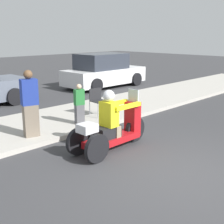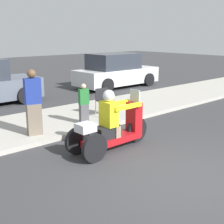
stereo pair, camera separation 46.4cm
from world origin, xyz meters
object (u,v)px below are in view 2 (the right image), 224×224
at_px(motorcycle_trike, 112,128).
at_px(parked_car_lot_center, 116,71).
at_px(spectator_mid_group, 33,104).
at_px(spectator_far_back, 84,104).
at_px(folding_chair_set_back, 104,99).

bearing_deg(motorcycle_trike, parked_car_lot_center, 47.15).
bearing_deg(spectator_mid_group, motorcycle_trike, -62.88).
height_order(motorcycle_trike, spectator_far_back, motorcycle_trike).
distance_m(spectator_mid_group, folding_chair_set_back, 2.57).
relative_size(spectator_far_back, folding_chair_set_back, 1.37).
xyz_separation_m(folding_chair_set_back, parked_car_lot_center, (4.24, 4.12, 0.14)).
xyz_separation_m(spectator_mid_group, folding_chair_set_back, (2.53, 0.33, -0.28)).
distance_m(spectator_mid_group, parked_car_lot_center, 8.11).
height_order(motorcycle_trike, folding_chair_set_back, motorcycle_trike).
bearing_deg(spectator_mid_group, spectator_far_back, -0.27).
xyz_separation_m(spectator_far_back, parked_car_lot_center, (5.25, 4.46, 0.10)).
relative_size(spectator_mid_group, parked_car_lot_center, 0.38).
distance_m(motorcycle_trike, spectator_far_back, 1.92).
bearing_deg(spectator_far_back, parked_car_lot_center, 40.34).
relative_size(spectator_far_back, parked_car_lot_center, 0.27).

